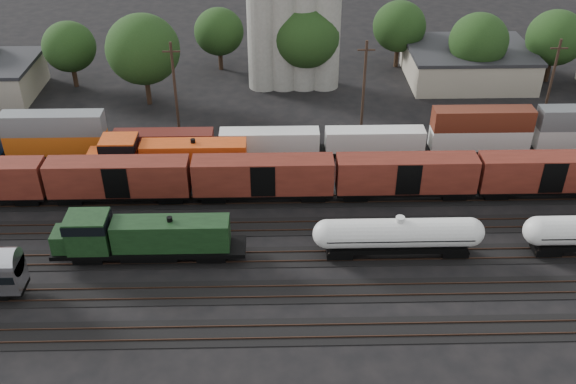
{
  "coord_description": "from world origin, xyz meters",
  "views": [
    {
      "loc": [
        0.58,
        -53.59,
        38.93
      ],
      "look_at": [
        1.87,
        2.0,
        3.0
      ],
      "focal_mm": 40.0,
      "sensor_mm": 36.0,
      "label": 1
    }
  ],
  "objects_px": {
    "tank_car_a": "(398,235)",
    "orange_locomotive": "(165,157)",
    "green_locomotive": "(138,237)",
    "grain_silo": "(292,12)"
  },
  "relations": [
    {
      "from": "green_locomotive",
      "to": "tank_car_a",
      "type": "bearing_deg",
      "value": -0.0
    },
    {
      "from": "tank_car_a",
      "to": "orange_locomotive",
      "type": "bearing_deg",
      "value": 148.18
    },
    {
      "from": "grain_silo",
      "to": "green_locomotive",
      "type": "bearing_deg",
      "value": -110.98
    },
    {
      "from": "tank_car_a",
      "to": "orange_locomotive",
      "type": "xyz_separation_m",
      "value": [
        -24.18,
        15.0,
        0.24
      ]
    },
    {
      "from": "green_locomotive",
      "to": "tank_car_a",
      "type": "relative_size",
      "value": 1.11
    },
    {
      "from": "grain_silo",
      "to": "tank_car_a",
      "type": "bearing_deg",
      "value": -77.74
    },
    {
      "from": "green_locomotive",
      "to": "orange_locomotive",
      "type": "bearing_deg",
      "value": 88.24
    },
    {
      "from": "green_locomotive",
      "to": "grain_silo",
      "type": "xyz_separation_m",
      "value": [
        15.73,
        41.0,
        8.52
      ]
    },
    {
      "from": "green_locomotive",
      "to": "tank_car_a",
      "type": "height_order",
      "value": "green_locomotive"
    },
    {
      "from": "grain_silo",
      "to": "orange_locomotive",
      "type": "bearing_deg",
      "value": -120.42
    }
  ]
}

